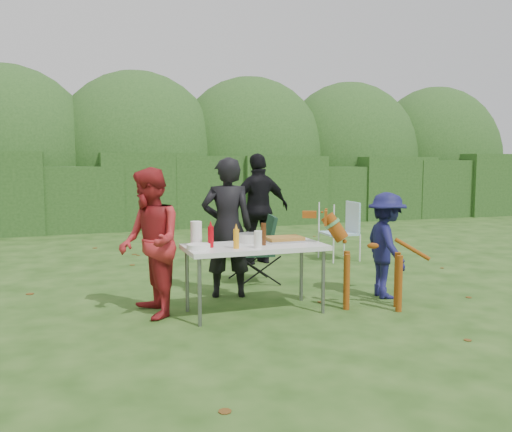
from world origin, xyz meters
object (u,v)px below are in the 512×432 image
object	(u,v)px
person_red_jacket	(150,243)
camping_chair	(254,249)
beer_bottle	(263,234)
ketchup_bottle	(211,237)
child	(386,245)
folding_table	(255,250)
dog	(373,261)
mustard_bottle	(236,239)
paper_towel_roll	(196,234)
lawn_chair	(339,231)
person_black_puffy	(259,209)
person_cook	(227,228)

from	to	relation	value
person_red_jacket	camping_chair	size ratio (longest dim) A/B	1.73
beer_bottle	ketchup_bottle	bearing A→B (deg)	174.92
child	folding_table	bearing A→B (deg)	101.91
folding_table	dog	world-z (taller)	dog
child	beer_bottle	xyz separation A→B (m)	(-1.62, -0.13, 0.23)
folding_table	beer_bottle	bearing A→B (deg)	-32.43
beer_bottle	folding_table	bearing A→B (deg)	147.57
mustard_bottle	paper_towel_roll	distance (m)	0.47
mustard_bottle	camping_chair	bearing A→B (deg)	64.13
folding_table	paper_towel_roll	bearing A→B (deg)	164.96
beer_bottle	dog	bearing A→B (deg)	-11.08
camping_chair	lawn_chair	size ratio (longest dim) A/B	0.94
person_red_jacket	mustard_bottle	world-z (taller)	person_red_jacket
person_black_puffy	paper_towel_roll	world-z (taller)	person_black_puffy
person_black_puffy	beer_bottle	distance (m)	2.83
beer_bottle	mustard_bottle	bearing A→B (deg)	-162.52
person_cook	person_black_puffy	world-z (taller)	person_black_puffy
lawn_chair	mustard_bottle	size ratio (longest dim) A/B	4.82
child	mustard_bottle	bearing A→B (deg)	106.15
person_red_jacket	dog	bearing A→B (deg)	72.20
camping_chair	person_black_puffy	bearing A→B (deg)	-102.25
mustard_bottle	ketchup_bottle	size ratio (longest dim) A/B	0.91
child	camping_chair	world-z (taller)	child
beer_bottle	lawn_chair	bearing A→B (deg)	47.67
person_cook	paper_towel_roll	bearing A→B (deg)	62.44
mustard_bottle	person_black_puffy	bearing A→B (deg)	65.40
ketchup_bottle	person_cook	bearing A→B (deg)	61.86
person_black_puffy	mustard_bottle	world-z (taller)	person_black_puffy
dog	ketchup_bottle	size ratio (longest dim) A/B	5.11
beer_bottle	paper_towel_roll	bearing A→B (deg)	162.69
child	person_cook	bearing A→B (deg)	78.05
person_black_puffy	child	world-z (taller)	person_black_puffy
person_black_puffy	child	bearing A→B (deg)	98.41
camping_chair	mustard_bottle	bearing A→B (deg)	74.91
camping_chair	lawn_chair	world-z (taller)	lawn_chair
folding_table	dog	size ratio (longest dim) A/B	1.33
person_red_jacket	lawn_chair	size ratio (longest dim) A/B	1.63
person_black_puffy	camping_chair	bearing A→B (deg)	60.25
person_red_jacket	camping_chair	xyz separation A→B (m)	(1.56, 1.13, -0.33)
folding_table	beer_bottle	xyz separation A→B (m)	(0.08, -0.05, 0.17)
dog	lawn_chair	size ratio (longest dim) A/B	1.17
dog	camping_chair	xyz separation A→B (m)	(-0.81, 1.65, -0.08)
person_red_jacket	person_black_puffy	distance (m)	3.17
paper_towel_roll	ketchup_bottle	bearing A→B (deg)	-54.59
child	person_red_jacket	bearing A→B (deg)	96.08
folding_table	person_black_puffy	size ratio (longest dim) A/B	0.86
person_red_jacket	ketchup_bottle	world-z (taller)	person_red_jacket
child	paper_towel_roll	world-z (taller)	child
person_cook	camping_chair	world-z (taller)	person_cook
person_black_puffy	child	size ratio (longest dim) A/B	1.38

